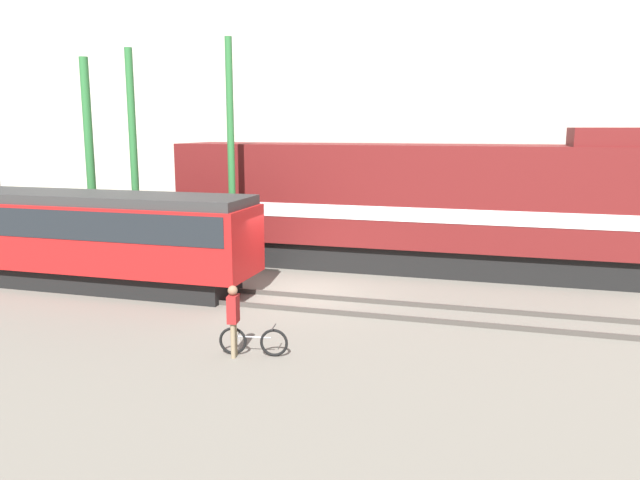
{
  "coord_description": "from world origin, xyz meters",
  "views": [
    {
      "loc": [
        6.07,
        -18.2,
        5.22
      ],
      "look_at": [
        0.72,
        -0.14,
        1.8
      ],
      "focal_mm": 35.0,
      "sensor_mm": 36.0,
      "label": 1
    }
  ],
  "objects_px": {
    "bicycle": "(253,342)",
    "utility_pole_right": "(231,160)",
    "utility_pole_left": "(90,164)",
    "utility_pole_center": "(134,162)",
    "person": "(233,314)",
    "freight_locomotive": "(408,204)",
    "streetcar": "(87,234)"
  },
  "relations": [
    {
      "from": "person",
      "to": "utility_pole_center",
      "type": "height_order",
      "value": "utility_pole_center"
    },
    {
      "from": "streetcar",
      "to": "utility_pole_left",
      "type": "relative_size",
      "value": 1.48
    },
    {
      "from": "streetcar",
      "to": "utility_pole_center",
      "type": "relative_size",
      "value": 1.43
    },
    {
      "from": "streetcar",
      "to": "bicycle",
      "type": "xyz_separation_m",
      "value": [
        7.62,
        -4.32,
        -1.45
      ]
    },
    {
      "from": "utility_pole_left",
      "to": "utility_pole_right",
      "type": "bearing_deg",
      "value": 0.0
    },
    {
      "from": "streetcar",
      "to": "person",
      "type": "relative_size",
      "value": 6.76
    },
    {
      "from": "streetcar",
      "to": "utility_pole_left",
      "type": "bearing_deg",
      "value": 122.43
    },
    {
      "from": "streetcar",
      "to": "person",
      "type": "height_order",
      "value": "streetcar"
    },
    {
      "from": "freight_locomotive",
      "to": "person",
      "type": "xyz_separation_m",
      "value": [
        -2.42,
        -10.13,
        -1.4
      ]
    },
    {
      "from": "bicycle",
      "to": "utility_pole_right",
      "type": "relative_size",
      "value": 0.2
    },
    {
      "from": "utility_pole_left",
      "to": "utility_pole_right",
      "type": "height_order",
      "value": "utility_pole_right"
    },
    {
      "from": "utility_pole_right",
      "to": "freight_locomotive",
      "type": "bearing_deg",
      "value": 26.06
    },
    {
      "from": "utility_pole_right",
      "to": "utility_pole_left",
      "type": "bearing_deg",
      "value": 180.0
    },
    {
      "from": "bicycle",
      "to": "freight_locomotive",
      "type": "bearing_deg",
      "value": 78.42
    },
    {
      "from": "utility_pole_center",
      "to": "person",
      "type": "bearing_deg",
      "value": -45.74
    },
    {
      "from": "person",
      "to": "utility_pole_left",
      "type": "distance_m",
      "value": 11.95
    },
    {
      "from": "bicycle",
      "to": "utility_pole_center",
      "type": "distance_m",
      "value": 10.99
    },
    {
      "from": "freight_locomotive",
      "to": "utility_pole_right",
      "type": "bearing_deg",
      "value": -153.94
    },
    {
      "from": "bicycle",
      "to": "utility_pole_right",
      "type": "bearing_deg",
      "value": 117.43
    },
    {
      "from": "streetcar",
      "to": "utility_pole_right",
      "type": "distance_m",
      "value": 5.35
    },
    {
      "from": "freight_locomotive",
      "to": "person",
      "type": "relative_size",
      "value": 10.08
    },
    {
      "from": "bicycle",
      "to": "person",
      "type": "bearing_deg",
      "value": -151.53
    },
    {
      "from": "bicycle",
      "to": "utility_pole_center",
      "type": "height_order",
      "value": "utility_pole_center"
    },
    {
      "from": "utility_pole_left",
      "to": "bicycle",
      "type": "bearing_deg",
      "value": -37.14
    },
    {
      "from": "freight_locomotive",
      "to": "streetcar",
      "type": "relative_size",
      "value": 1.49
    },
    {
      "from": "streetcar",
      "to": "bicycle",
      "type": "relative_size",
      "value": 7.06
    },
    {
      "from": "streetcar",
      "to": "person",
      "type": "xyz_separation_m",
      "value": [
        7.23,
        -4.53,
        -0.76
      ]
    },
    {
      "from": "utility_pole_center",
      "to": "freight_locomotive",
      "type": "bearing_deg",
      "value": 16.32
    },
    {
      "from": "person",
      "to": "utility_pole_left",
      "type": "relative_size",
      "value": 0.22
    },
    {
      "from": "bicycle",
      "to": "person",
      "type": "height_order",
      "value": "person"
    },
    {
      "from": "freight_locomotive",
      "to": "bicycle",
      "type": "relative_size",
      "value": 10.53
    },
    {
      "from": "bicycle",
      "to": "utility_pole_left",
      "type": "bearing_deg",
      "value": 142.86
    }
  ]
}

